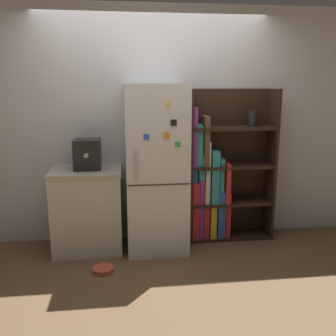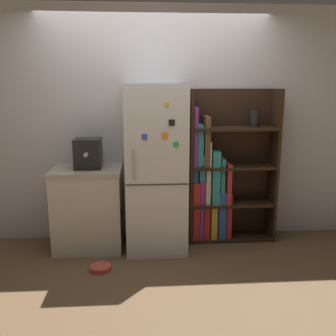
# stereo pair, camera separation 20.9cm
# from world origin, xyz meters

# --- Properties ---
(ground_plane) EXTENTS (16.00, 16.00, 0.00)m
(ground_plane) POSITION_xyz_m (0.00, 0.00, 0.00)
(ground_plane) COLOR brown
(wall_back) EXTENTS (8.00, 0.05, 2.60)m
(wall_back) POSITION_xyz_m (0.00, 0.47, 1.30)
(wall_back) COLOR silver
(wall_back) RESTS_ON ground_plane
(refrigerator) EXTENTS (0.63, 0.67, 1.76)m
(refrigerator) POSITION_xyz_m (-0.00, 0.13, 0.88)
(refrigerator) COLOR silver
(refrigerator) RESTS_ON ground_plane
(bookshelf) EXTENTS (0.98, 0.32, 1.71)m
(bookshelf) POSITION_xyz_m (0.73, 0.32, 0.71)
(bookshelf) COLOR black
(bookshelf) RESTS_ON ground_plane
(kitchen_counter) EXTENTS (0.73, 0.58, 0.89)m
(kitchen_counter) POSITION_xyz_m (-0.73, 0.17, 0.44)
(kitchen_counter) COLOR beige
(kitchen_counter) RESTS_ON ground_plane
(espresso_machine) EXTENTS (0.28, 0.32, 0.31)m
(espresso_machine) POSITION_xyz_m (-0.71, 0.18, 1.04)
(espresso_machine) COLOR black
(espresso_machine) RESTS_ON kitchen_counter
(pet_bowl) EXTENTS (0.20, 0.20, 0.05)m
(pet_bowl) POSITION_xyz_m (-0.56, -0.39, 0.03)
(pet_bowl) COLOR #D84C3F
(pet_bowl) RESTS_ON ground_plane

